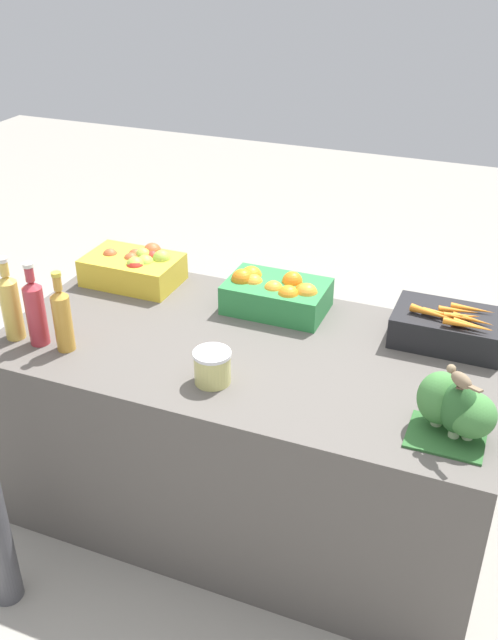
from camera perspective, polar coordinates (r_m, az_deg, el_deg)
The scene contains 11 objects.
ground_plane at distance 2.96m, azimuth 0.00°, elevation -14.47°, with size 10.00×10.00×0.00m, color gray.
market_table at distance 2.72m, azimuth 0.00°, elevation -8.76°, with size 1.76×0.90×0.75m, color #56514C.
apple_crate at distance 2.94m, azimuth -9.11°, elevation 4.18°, with size 0.38×0.24×0.15m.
orange_crate at distance 2.69m, azimuth 2.21°, elevation 2.12°, with size 0.38×0.24×0.15m.
carrot_crate at distance 2.58m, azimuth 15.69°, elevation -0.57°, with size 0.38×0.24×0.15m.
broccoli_pile at distance 2.12m, azimuth 16.18°, elevation -6.75°, with size 0.24×0.20×0.19m.
juice_bottle_golden at distance 2.62m, azimuth -18.53°, elevation 1.16°, with size 0.07×0.07×0.31m.
juice_bottle_ruby at distance 2.56m, azimuth -16.72°, elevation 0.74°, with size 0.07×0.07×0.31m.
juice_bottle_amber at distance 2.50m, azimuth -14.70°, elevation 0.17°, with size 0.06×0.06×0.29m.
pickle_jar at distance 2.28m, azimuth -2.95°, elevation -3.77°, with size 0.12×0.12×0.11m.
sparrow_bird at distance 2.02m, azimuth 16.55°, elevation -4.53°, with size 0.11×0.10×0.05m.
Camera 1 is at (0.80, -1.98, 2.06)m, focal length 40.00 mm.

